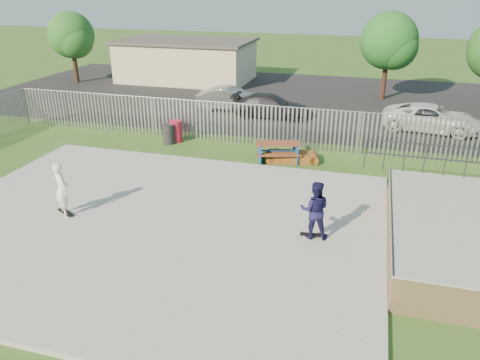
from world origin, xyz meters
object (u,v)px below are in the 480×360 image
(trash_bin_grey, at_px, (169,134))
(car_white, at_px, (432,118))
(trash_bin_red, at_px, (176,131))
(tree_left, at_px, (71,35))
(car_dark, at_px, (271,106))
(car_silver, at_px, (231,99))
(skater_navy, at_px, (315,210))
(skater_white, at_px, (62,189))
(funbox, at_px, (292,157))
(picnic_table, at_px, (278,151))
(tree_mid, at_px, (389,41))

(trash_bin_grey, relative_size, car_white, 0.19)
(trash_bin_red, distance_m, tree_left, 17.95)
(trash_bin_red, height_order, car_dark, car_dark)
(car_silver, relative_size, skater_navy, 2.30)
(trash_bin_red, relative_size, skater_white, 0.58)
(funbox, bearing_deg, picnic_table, 171.44)
(picnic_table, xyz_separation_m, tree_left, (-18.85, 12.69, 3.19))
(car_white, bearing_deg, car_dark, 96.17)
(funbox, xyz_separation_m, tree_mid, (3.83, 13.47, 3.64))
(picnic_table, relative_size, trash_bin_grey, 2.36)
(trash_bin_grey, height_order, tree_left, tree_left)
(trash_bin_red, xyz_separation_m, car_dark, (3.57, 5.72, 0.14))
(skater_navy, bearing_deg, car_dark, -79.63)
(trash_bin_red, bearing_deg, skater_white, -92.57)
(car_white, xyz_separation_m, tree_left, (-25.86, 6.14, 2.89))
(car_silver, bearing_deg, trash_bin_grey, 166.09)
(trash_bin_grey, distance_m, car_white, 13.91)
(car_dark, bearing_deg, trash_bin_red, 146.92)
(car_dark, height_order, skater_white, skater_white)
(trash_bin_red, xyz_separation_m, car_white, (12.44, 5.38, 0.18))
(skater_navy, bearing_deg, trash_bin_grey, -49.98)
(tree_left, distance_m, skater_navy, 28.97)
(trash_bin_red, distance_m, car_dark, 6.74)
(tree_left, relative_size, tree_mid, 0.94)
(trash_bin_grey, bearing_deg, tree_left, 137.95)
(skater_navy, relative_size, skater_white, 1.00)
(car_silver, relative_size, car_white, 0.85)
(car_white, relative_size, skater_white, 2.72)
(car_white, height_order, skater_white, skater_white)
(trash_bin_red, distance_m, car_white, 13.55)
(car_silver, bearing_deg, skater_navy, -158.91)
(trash_bin_grey, relative_size, skater_navy, 0.53)
(skater_white, bearing_deg, trash_bin_grey, -54.26)
(funbox, xyz_separation_m, trash_bin_grey, (-6.31, 0.77, 0.30))
(picnic_table, height_order, tree_left, tree_left)
(car_silver, xyz_separation_m, tree_mid, (9.02, 5.69, 3.12))
(tree_mid, distance_m, skater_white, 23.53)
(car_silver, height_order, skater_white, skater_white)
(trash_bin_grey, height_order, skater_navy, skater_navy)
(car_dark, xyz_separation_m, skater_navy, (4.38, -13.58, 0.40))
(tree_left, bearing_deg, picnic_table, -33.96)
(car_dark, bearing_deg, skater_navy, -163.19)
(car_silver, height_order, tree_mid, tree_mid)
(car_dark, bearing_deg, trash_bin_grey, 147.01)
(picnic_table, bearing_deg, trash_bin_red, 151.06)
(trash_bin_red, xyz_separation_m, car_silver, (0.89, 6.63, 0.19))
(skater_white, bearing_deg, skater_navy, -137.72)
(trash_bin_grey, distance_m, tree_mid, 16.59)
(car_dark, distance_m, skater_white, 14.91)
(trash_bin_grey, bearing_deg, funbox, -6.93)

